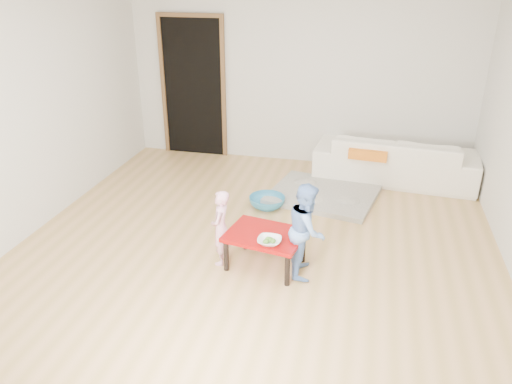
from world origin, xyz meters
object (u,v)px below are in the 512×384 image
(child_pink, at_px, (221,228))
(sofa, at_px, (395,158))
(bowl, at_px, (269,241))
(basin, at_px, (267,202))
(red_table, at_px, (265,250))
(child_blue, at_px, (307,230))

(child_pink, bearing_deg, sofa, 143.59)
(bowl, height_order, basin, bowl)
(red_table, distance_m, bowl, 0.29)
(sofa, distance_m, bowl, 2.99)
(sofa, height_order, child_pink, child_pink)
(bowl, bearing_deg, sofa, 66.50)
(sofa, relative_size, child_pink, 2.77)
(sofa, height_order, child_blue, child_blue)
(bowl, relative_size, child_pink, 0.29)
(sofa, relative_size, child_blue, 2.32)
(sofa, distance_m, basin, 2.00)
(sofa, bearing_deg, basin, 44.79)
(red_table, xyz_separation_m, child_blue, (0.40, -0.01, 0.28))
(sofa, xyz_separation_m, red_table, (-1.27, -2.56, -0.13))
(sofa, relative_size, red_table, 2.93)
(basin, bearing_deg, sofa, 39.74)
(red_table, relative_size, child_pink, 0.94)
(bowl, xyz_separation_m, child_blue, (0.32, 0.17, 0.07))
(child_pink, height_order, child_blue, child_blue)
(bowl, bearing_deg, child_blue, 27.82)
(bowl, xyz_separation_m, basin, (-0.33, 1.47, -0.32))
(red_table, xyz_separation_m, child_pink, (-0.44, -0.03, 0.20))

